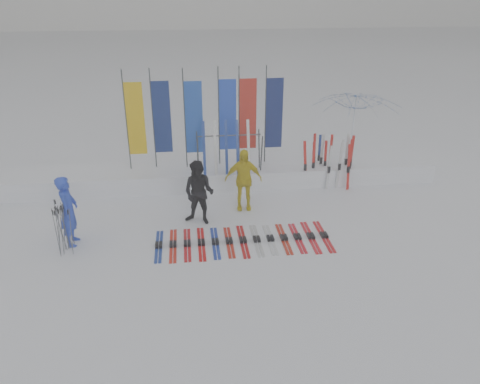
{
  "coord_description": "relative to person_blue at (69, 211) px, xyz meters",
  "views": [
    {
      "loc": [
        -1.16,
        -9.8,
        6.17
      ],
      "look_at": [
        0.2,
        1.6,
        1.0
      ],
      "focal_mm": 35.0,
      "sensor_mm": 36.0,
      "label": 1
    }
  ],
  "objects": [
    {
      "name": "upright_skis",
      "position": [
        7.72,
        3.03,
        -0.14
      ],
      "size": [
        1.66,
        1.18,
        1.66
      ],
      "color": "red",
      "rests_on": "ground"
    },
    {
      "name": "person_yellow",
      "position": [
        4.61,
        1.51,
        -0.01
      ],
      "size": [
        1.1,
        0.51,
        1.85
      ],
      "primitive_type": "imported",
      "rotation": [
        0.0,
        0.0,
        -0.05
      ],
      "color": "yellow",
      "rests_on": "ground"
    },
    {
      "name": "snow_bank",
      "position": [
        4.19,
        3.48,
        -0.63
      ],
      "size": [
        14.0,
        1.6,
        0.6
      ],
      "primitive_type": "cube",
      "color": "white",
      "rests_on": "ground"
    },
    {
      "name": "person_black",
      "position": [
        3.29,
        0.76,
        -0.02
      ],
      "size": [
        1.09,
        0.99,
        1.82
      ],
      "primitive_type": "imported",
      "rotation": [
        0.0,
        0.0,
        -0.42
      ],
      "color": "black",
      "rests_on": "ground"
    },
    {
      "name": "pole_cluster",
      "position": [
        -0.12,
        -0.27,
        -0.31
      ],
      "size": [
        0.51,
        0.74,
        1.25
      ],
      "color": "#595B60",
      "rests_on": "ground"
    },
    {
      "name": "person_blue",
      "position": [
        0.0,
        0.0,
        0.0
      ],
      "size": [
        0.45,
        0.68,
        1.86
      ],
      "primitive_type": "imported",
      "rotation": [
        0.0,
        0.0,
        1.57
      ],
      "color": "#203ABF",
      "rests_on": "ground"
    },
    {
      "name": "tent_canopy",
      "position": [
        8.94,
        4.46,
        0.45
      ],
      "size": [
        3.56,
        3.6,
        2.76
      ],
      "primitive_type": "imported",
      "rotation": [
        0.0,
        0.0,
        0.2
      ],
      "color": "white",
      "rests_on": "ground"
    },
    {
      "name": "ski_row",
      "position": [
        4.36,
        -0.44,
        -0.89
      ],
      "size": [
        4.5,
        1.7,
        0.07
      ],
      "color": "navy",
      "rests_on": "ground"
    },
    {
      "name": "ground",
      "position": [
        4.19,
        -1.12,
        -0.93
      ],
      "size": [
        120.0,
        120.0,
        0.0
      ],
      "primitive_type": "plane",
      "color": "white",
      "rests_on": "ground"
    },
    {
      "name": "feather_flags",
      "position": [
        3.7,
        3.71,
        1.32
      ],
      "size": [
        5.02,
        0.25,
        3.2
      ],
      "color": "#383A3F",
      "rests_on": "ground"
    },
    {
      "name": "ski_rack",
      "position": [
        4.36,
        3.08,
        0.46
      ],
      "size": [
        2.04,
        0.8,
        1.23
      ],
      "color": "#383A3F",
      "rests_on": "ground"
    }
  ]
}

